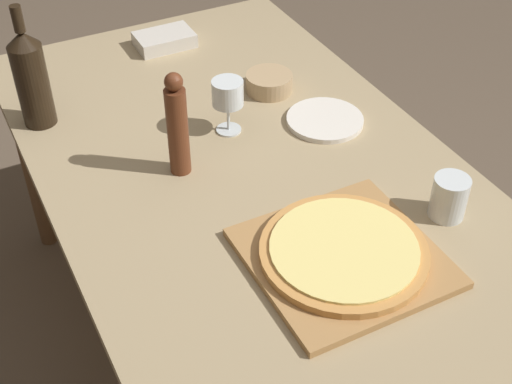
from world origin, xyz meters
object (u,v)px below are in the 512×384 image
object	(u,v)px
small_bowl	(269,83)
wine_bottle	(31,77)
pepper_mill	(177,126)
wine_glass	(228,95)
pizza	(344,251)

from	to	relation	value
small_bowl	wine_bottle	bearing A→B (deg)	167.30
pepper_mill	wine_glass	world-z (taller)	pepper_mill
pepper_mill	small_bowl	bearing A→B (deg)	31.85
pepper_mill	wine_glass	distance (m)	0.21
pizza	small_bowl	xyz separation A→B (m)	(0.18, 0.68, -0.00)
small_bowl	pepper_mill	bearing A→B (deg)	-148.15
wine_bottle	small_bowl	distance (m)	0.65
wine_bottle	wine_glass	xyz separation A→B (m)	(0.43, -0.27, -0.03)
pizza	wine_glass	xyz separation A→B (m)	(-0.01, 0.55, 0.08)
wine_bottle	wine_glass	size ratio (longest dim) A/B	2.23
pizza	wine_bottle	distance (m)	0.93
wine_bottle	wine_glass	bearing A→B (deg)	-31.67
pizza	pepper_mill	world-z (taller)	pepper_mill
wine_glass	small_bowl	bearing A→B (deg)	33.96
pepper_mill	wine_bottle	bearing A→B (deg)	124.64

